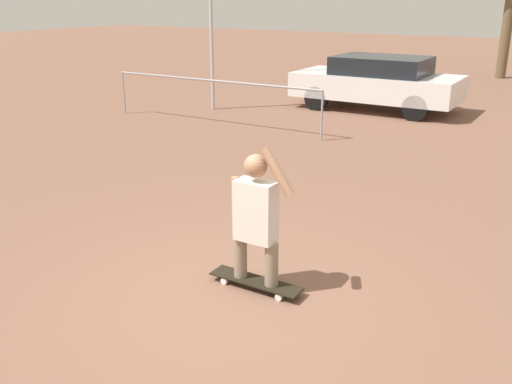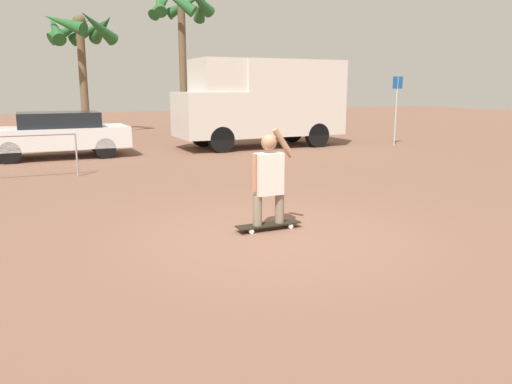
{
  "view_description": "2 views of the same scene",
  "coord_description": "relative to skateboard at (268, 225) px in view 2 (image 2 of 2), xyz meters",
  "views": [
    {
      "loc": [
        2.86,
        -4.24,
        2.93
      ],
      "look_at": [
        -0.32,
        0.99,
        0.81
      ],
      "focal_mm": 40.0,
      "sensor_mm": 36.0,
      "label": 1
    },
    {
      "loc": [
        -3.21,
        -6.29,
        2.14
      ],
      "look_at": [
        -0.0,
        0.59,
        0.55
      ],
      "focal_mm": 35.0,
      "sensor_mm": 36.0,
      "label": 2
    }
  ],
  "objects": [
    {
      "name": "ground_plane",
      "position": [
        -0.08,
        -0.32,
        -0.08
      ],
      "size": [
        80.0,
        80.0,
        0.0
      ],
      "primitive_type": "plane",
      "color": "brown"
    },
    {
      "name": "person_skateboarder",
      "position": [
        -0.0,
        -0.0,
        0.78
      ],
      "size": [
        0.71,
        0.24,
        1.47
      ],
      "color": "gray",
      "rests_on": "skateboard"
    },
    {
      "name": "camper_van",
      "position": [
        4.71,
        9.97,
        1.62
      ],
      "size": [
        6.06,
        2.2,
        3.12
      ],
      "color": "black",
      "rests_on": "ground_plane"
    },
    {
      "name": "street_sign",
      "position": [
        9.39,
        8.23,
        1.55
      ],
      "size": [
        0.44,
        0.06,
        2.54
      ],
      "color": "#B7B7BC",
      "rests_on": "ground_plane"
    },
    {
      "name": "palm_tree_center_background",
      "position": [
        -0.53,
        18.36,
        4.5
      ],
      "size": [
        3.48,
        3.52,
        5.61
      ],
      "color": "brown",
      "rests_on": "ground_plane"
    },
    {
      "name": "palm_tree_near_van",
      "position": [
        3.62,
        16.24,
        5.37
      ],
      "size": [
        3.02,
        3.13,
        6.67
      ],
      "color": "brown",
      "rests_on": "ground_plane"
    },
    {
      "name": "skateboard",
      "position": [
        0.0,
        0.0,
        0.0
      ],
      "size": [
        1.03,
        0.24,
        0.09
      ],
      "color": "black",
      "rests_on": "ground_plane"
    },
    {
      "name": "parked_car_white",
      "position": [
        -2.35,
        10.06,
        0.67
      ],
      "size": [
        4.28,
        1.93,
        1.4
      ],
      "color": "black",
      "rests_on": "ground_plane"
    }
  ]
}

